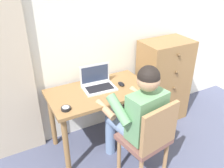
# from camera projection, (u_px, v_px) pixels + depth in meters

# --- Properties ---
(wall_back) EXTENTS (4.80, 0.05, 2.50)m
(wall_back) POSITION_uv_depth(u_px,v_px,m) (103.00, 31.00, 2.69)
(wall_back) COLOR silver
(wall_back) RESTS_ON ground_plane
(curtain_panel) EXTENTS (0.56, 0.03, 2.17)m
(curtain_panel) POSITION_uv_depth(u_px,v_px,m) (1.00, 65.00, 2.25)
(curtain_panel) COLOR #BCAD99
(curtain_panel) RESTS_ON ground_plane
(desk) EXTENTS (1.09, 0.61, 0.73)m
(desk) POSITION_uv_depth(u_px,v_px,m) (100.00, 100.00, 2.60)
(desk) COLOR olive
(desk) RESTS_ON ground_plane
(dresser) EXTENTS (0.62, 0.44, 1.09)m
(dresser) POSITION_uv_depth(u_px,v_px,m) (163.00, 81.00, 3.12)
(dresser) COLOR olive
(dresser) RESTS_ON ground_plane
(chair) EXTENTS (0.48, 0.46, 0.88)m
(chair) POSITION_uv_depth(u_px,v_px,m) (149.00, 138.00, 2.23)
(chair) COLOR brown
(chair) RESTS_ON ground_plane
(person_seated) EXTENTS (0.59, 0.62, 1.20)m
(person_seated) POSITION_uv_depth(u_px,v_px,m) (137.00, 113.00, 2.27)
(person_seated) COLOR #6B84AD
(person_seated) RESTS_ON ground_plane
(laptop) EXTENTS (0.35, 0.27, 0.24)m
(laptop) POSITION_uv_depth(u_px,v_px,m) (98.00, 83.00, 2.59)
(laptop) COLOR silver
(laptop) RESTS_ON desk
(computer_mouse) EXTENTS (0.07, 0.10, 0.03)m
(computer_mouse) POSITION_uv_depth(u_px,v_px,m) (121.00, 84.00, 2.64)
(computer_mouse) COLOR black
(computer_mouse) RESTS_ON desk
(desk_clock) EXTENTS (0.09, 0.09, 0.03)m
(desk_clock) POSITION_uv_depth(u_px,v_px,m) (66.00, 108.00, 2.22)
(desk_clock) COLOR black
(desk_clock) RESTS_ON desk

